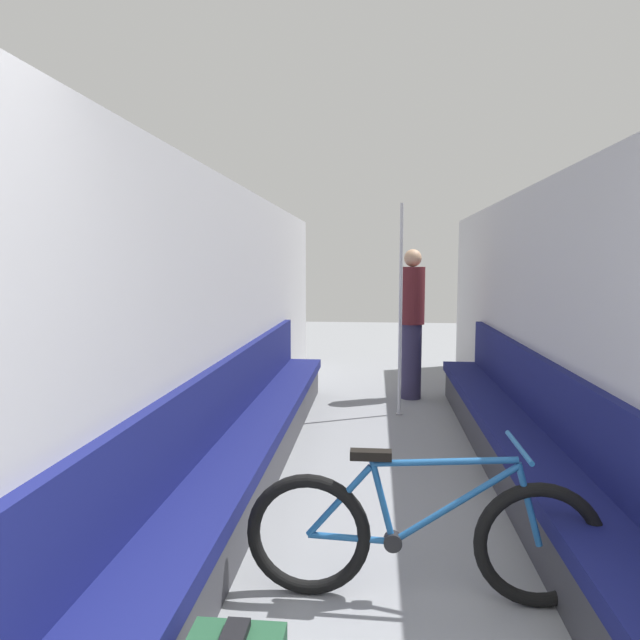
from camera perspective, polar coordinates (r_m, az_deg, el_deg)
name	(u,v)px	position (r m, az deg, el deg)	size (l,w,h in m)	color
wall_left	(218,329)	(4.40, -10.12, -0.87)	(0.10, 10.06, 2.30)	#B2B2B7
wall_right	(563,333)	(4.44, 23.15, -1.18)	(0.10, 10.06, 2.30)	#B2B2B7
bench_seat_row_left	(251,438)	(4.52, -6.88, -11.66)	(0.45, 5.77, 0.93)	#3D3D42
bench_seat_row_right	(524,447)	(4.55, 19.73, -11.83)	(0.45, 5.77, 0.93)	#3D3D42
bicycle	(421,536)	(3.00, 10.07, -20.50)	(1.73, 0.46, 0.80)	black
grab_pole_near	(400,313)	(6.17, 8.05, 0.69)	(0.08, 0.08, 2.28)	gray
passenger_standing	(412,322)	(6.96, 9.17, -0.17)	(0.30, 0.30, 1.81)	#332D4C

